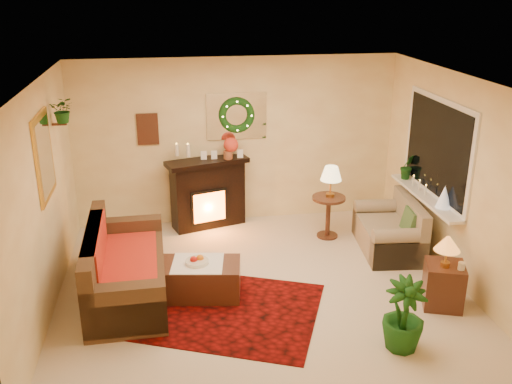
{
  "coord_description": "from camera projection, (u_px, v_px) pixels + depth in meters",
  "views": [
    {
      "loc": [
        -1.07,
        -6.29,
        3.65
      ],
      "look_at": [
        0.0,
        0.35,
        1.15
      ],
      "focal_mm": 40.0,
      "sensor_mm": 36.0,
      "label": 1
    }
  ],
  "objects": [
    {
      "name": "coffee_table",
      "position": [
        198.0,
        280.0,
        6.98
      ],
      "size": [
        1.09,
        0.71,
        0.43
      ],
      "primitive_type": "cube",
      "rotation": [
        0.0,
        0.0,
        -0.16
      ],
      "color": "#311E14",
      "rests_on": "floor"
    },
    {
      "name": "window_glass",
      "position": [
        436.0,
        148.0,
        7.59
      ],
      "size": [
        0.02,
        1.7,
        1.22
      ],
      "primitive_type": "cube",
      "color": "black",
      "rests_on": "wall_right"
    },
    {
      "name": "floor",
      "position": [
        260.0,
        286.0,
        7.25
      ],
      "size": [
        5.0,
        5.0,
        0.0
      ],
      "primitive_type": "plane",
      "color": "beige",
      "rests_on": "ground"
    },
    {
      "name": "sofa",
      "position": [
        127.0,
        262.0,
        6.93
      ],
      "size": [
        0.94,
        2.06,
        0.88
      ],
      "primitive_type": "cube",
      "rotation": [
        0.0,
        0.0,
        0.02
      ],
      "color": "#4F2A20",
      "rests_on": "floor"
    },
    {
      "name": "wreath",
      "position": [
        237.0,
        115.0,
        8.68
      ],
      "size": [
        0.55,
        0.11,
        0.55
      ],
      "primitive_type": "torus",
      "rotation": [
        1.57,
        0.0,
        0.0
      ],
      "color": "#194719",
      "rests_on": "wall_back"
    },
    {
      "name": "ceiling",
      "position": [
        261.0,
        81.0,
        6.34
      ],
      "size": [
        5.0,
        5.0,
        0.0
      ],
      "primitive_type": "plane",
      "color": "white",
      "rests_on": "ground"
    },
    {
      "name": "wall_front",
      "position": [
        306.0,
        283.0,
        4.71
      ],
      "size": [
        5.0,
        5.0,
        0.0
      ],
      "primitive_type": "plane",
      "color": "#EFD88C",
      "rests_on": "ground"
    },
    {
      "name": "mini_tree",
      "position": [
        444.0,
        197.0,
        7.33
      ],
      "size": [
        0.2,
        0.2,
        0.3
      ],
      "primitive_type": "cone",
      "color": "silver",
      "rests_on": "window_sill"
    },
    {
      "name": "lamp_cream",
      "position": [
        331.0,
        182.0,
        8.36
      ],
      "size": [
        0.31,
        0.31,
        0.48
      ],
      "primitive_type": "cone",
      "color": "#FAE49A",
      "rests_on": "side_table_round"
    },
    {
      "name": "mantel_candle_b",
      "position": [
        188.0,
        151.0,
        8.53
      ],
      "size": [
        0.07,
        0.07,
        0.2
      ],
      "primitive_type": "cylinder",
      "color": "#FEFDC8",
      "rests_on": "fireplace"
    },
    {
      "name": "end_table_square",
      "position": [
        443.0,
        285.0,
        6.73
      ],
      "size": [
        0.56,
        0.56,
        0.54
      ],
      "primitive_type": "cube",
      "rotation": [
        0.0,
        0.0,
        -0.34
      ],
      "color": "black",
      "rests_on": "floor"
    },
    {
      "name": "wall_back",
      "position": [
        237.0,
        141.0,
        8.88
      ],
      "size": [
        5.0,
        5.0,
        0.0
      ],
      "primitive_type": "plane",
      "color": "#EFD88C",
      "rests_on": "ground"
    },
    {
      "name": "wall_right",
      "position": [
        456.0,
        179.0,
        7.17
      ],
      "size": [
        4.5,
        4.5,
        0.0
      ],
      "primitive_type": "plane",
      "color": "#EFD88C",
      "rests_on": "ground"
    },
    {
      "name": "red_throw",
      "position": [
        122.0,
        257.0,
        7.02
      ],
      "size": [
        0.85,
        1.38,
        0.02
      ],
      "primitive_type": "cube",
      "color": "red",
      "rests_on": "sofa"
    },
    {
      "name": "lamp_tiffany",
      "position": [
        447.0,
        251.0,
        6.53
      ],
      "size": [
        0.3,
        0.3,
        0.44
      ],
      "primitive_type": "cone",
      "color": "orange",
      "rests_on": "end_table_square"
    },
    {
      "name": "mantel_candle_a",
      "position": [
        177.0,
        150.0,
        8.56
      ],
      "size": [
        0.06,
        0.06,
        0.18
      ],
      "primitive_type": "cylinder",
      "color": "silver",
      "rests_on": "fireplace"
    },
    {
      "name": "mantel_mirror",
      "position": [
        237.0,
        116.0,
        8.72
      ],
      "size": [
        0.92,
        0.02,
        0.72
      ],
      "primitive_type": "cube",
      "color": "white",
      "rests_on": "wall_back"
    },
    {
      "name": "fruit_bowl",
      "position": [
        197.0,
        263.0,
        6.88
      ],
      "size": [
        0.28,
        0.28,
        0.07
      ],
      "primitive_type": "cylinder",
      "color": "silver",
      "rests_on": "coffee_table"
    },
    {
      "name": "area_rug",
      "position": [
        220.0,
        309.0,
        6.73
      ],
      "size": [
        2.73,
        2.42,
        0.01
      ],
      "primitive_type": "cube",
      "rotation": [
        0.0,
        0.0,
        -0.39
      ],
      "color": "#5D2318",
      "rests_on": "floor"
    },
    {
      "name": "window_frame",
      "position": [
        438.0,
        148.0,
        7.59
      ],
      "size": [
        0.03,
        1.86,
        1.36
      ],
      "primitive_type": "cube",
      "color": "white",
      "rests_on": "wall_right"
    },
    {
      "name": "sill_plant",
      "position": [
        408.0,
        166.0,
        8.38
      ],
      "size": [
        0.27,
        0.22,
        0.5
      ],
      "primitive_type": "imported",
      "color": "#1D3F1E",
      "rests_on": "window_sill"
    },
    {
      "name": "window_sill",
      "position": [
        425.0,
        197.0,
        7.81
      ],
      "size": [
        0.22,
        1.86,
        0.04
      ],
      "primitive_type": "cube",
      "color": "white",
      "rests_on": "wall_right"
    },
    {
      "name": "loveseat",
      "position": [
        389.0,
        223.0,
        8.1
      ],
      "size": [
        0.88,
        1.36,
        0.75
      ],
      "primitive_type": "cube",
      "rotation": [
        0.0,
        0.0,
        -0.1
      ],
      "color": "gray",
      "rests_on": "floor"
    },
    {
      "name": "hanging_plant",
      "position": [
        64.0,
        122.0,
        7.19
      ],
      "size": [
        0.33,
        0.28,
        0.36
      ],
      "primitive_type": "imported",
      "color": "#194719",
      "rests_on": "wall_left"
    },
    {
      "name": "side_table_round",
      "position": [
        328.0,
        217.0,
        8.55
      ],
      "size": [
        0.51,
        0.51,
        0.64
      ],
      "primitive_type": "cylinder",
      "rotation": [
        0.0,
        0.0,
        -0.02
      ],
      "color": "black",
      "rests_on": "floor"
    },
    {
      "name": "floor_palm",
      "position": [
        404.0,
        311.0,
        5.88
      ],
      "size": [
        1.34,
        1.34,
        2.38
      ],
      "primitive_type": "imported",
      "rotation": [
        0.0,
        0.0,
        0.01
      ],
      "color": "#163418",
      "rests_on": "floor"
    },
    {
      "name": "wall_art",
      "position": [
        148.0,
        129.0,
        8.57
      ],
      "size": [
        0.32,
        0.03,
        0.48
      ],
      "primitive_type": "cube",
      "color": "#381E11",
      "rests_on": "wall_back"
    },
    {
      "name": "fireplace",
      "position": [
        208.0,
        193.0,
        8.87
      ],
      "size": [
        1.17,
        0.65,
        1.02
      ],
      "primitive_type": "cube",
      "rotation": [
        0.0,
        0.0,
        0.29
      ],
      "color": "black",
      "rests_on": "floor"
    },
    {
      "name": "wall_left",
      "position": [
        42.0,
        202.0,
        6.42
      ],
      "size": [
        4.5,
        4.5,
        0.0
      ],
      "primitive_type": "plane",
      "color": "#EFD88C",
      "rests_on": "ground"
    },
    {
      "name": "gold_mirror",
      "position": [
        44.0,
        157.0,
        6.55
      ],
      "size": [
        0.03,
        0.84,
        1.0
      ],
      "primitive_type": "cube",
      "color": "gold",
      "rests_on": "wall_left"
    },
    {
      "name": "poinsettia",
      "position": [
        231.0,
        145.0,
        8.68
      ],
      "size": [
        0.23,
        0.23,
        0.23
      ],
      "primitive_type": "sphere",
      "color": "red",
      "rests_on": "fireplace"
    }
  ]
}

